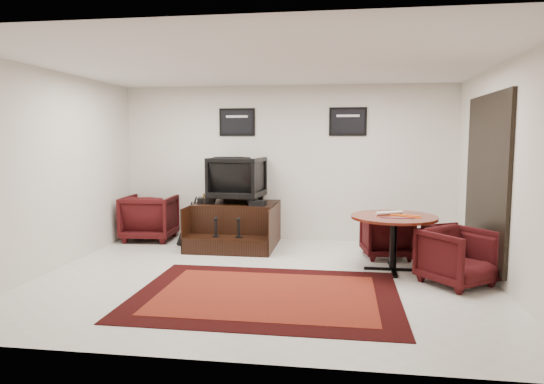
{
  "coord_description": "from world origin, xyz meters",
  "views": [
    {
      "loc": [
        1.03,
        -6.25,
        1.85
      ],
      "look_at": [
        -0.02,
        0.9,
        1.05
      ],
      "focal_mm": 32.0,
      "sensor_mm": 36.0,
      "label": 1
    }
  ],
  "objects": [
    {
      "name": "ground",
      "position": [
        0.0,
        0.0,
        0.0
      ],
      "size": [
        6.0,
        6.0,
        0.0
      ],
      "primitive_type": "plane",
      "color": "silver",
      "rests_on": "ground"
    },
    {
      "name": "room_shell",
      "position": [
        0.41,
        0.12,
        1.79
      ],
      "size": [
        6.02,
        5.02,
        2.81
      ],
      "color": "beige",
      "rests_on": "ground"
    },
    {
      "name": "area_rug",
      "position": [
        0.15,
        -0.74,
        0.01
      ],
      "size": [
        3.12,
        2.34,
        0.01
      ],
      "color": "black",
      "rests_on": "ground"
    },
    {
      "name": "shine_podium",
      "position": [
        -0.81,
        1.9,
        0.34
      ],
      "size": [
        1.43,
        1.47,
        0.73
      ],
      "color": "black",
      "rests_on": "ground"
    },
    {
      "name": "shine_chair",
      "position": [
        -0.81,
        2.05,
        1.18
      ],
      "size": [
        0.94,
        0.89,
        0.9
      ],
      "primitive_type": "imported",
      "rotation": [
        0.0,
        0.0,
        3.05
      ],
      "color": "black",
      "rests_on": "shine_podium"
    },
    {
      "name": "shoes_pair",
      "position": [
        -1.36,
        1.83,
        0.78
      ],
      "size": [
        0.27,
        0.3,
        0.1
      ],
      "color": "black",
      "rests_on": "shine_podium"
    },
    {
      "name": "polish_kit",
      "position": [
        -0.37,
        1.64,
        0.78
      ],
      "size": [
        0.27,
        0.19,
        0.09
      ],
      "primitive_type": "cube",
      "rotation": [
        0.0,
        0.0,
        -0.05
      ],
      "color": "black",
      "rests_on": "shine_podium"
    },
    {
      "name": "umbrella_black",
      "position": [
        -1.64,
        1.68,
        0.4
      ],
      "size": [
        0.3,
        0.11,
        0.81
      ],
      "primitive_type": null,
      "color": "black",
      "rests_on": "ground"
    },
    {
      "name": "umbrella_hooked",
      "position": [
        -1.66,
        1.96,
        0.43
      ],
      "size": [
        0.32,
        0.12,
        0.86
      ],
      "primitive_type": null,
      "color": "black",
      "rests_on": "ground"
    },
    {
      "name": "armchair_side",
      "position": [
        -2.46,
        2.09,
        0.46
      ],
      "size": [
        0.93,
        0.88,
        0.91
      ],
      "primitive_type": "imported",
      "rotation": [
        0.0,
        0.0,
        3.2
      ],
      "color": "black",
      "rests_on": "ground"
    },
    {
      "name": "meeting_table",
      "position": [
        1.74,
        0.59,
        0.69
      ],
      "size": [
        1.19,
        1.19,
        0.78
      ],
      "color": "#4C120A",
      "rests_on": "ground"
    },
    {
      "name": "table_chair_back",
      "position": [
        1.72,
        1.38,
        0.37
      ],
      "size": [
        0.82,
        0.78,
        0.74
      ],
      "primitive_type": "imported",
      "rotation": [
        0.0,
        0.0,
        3.29
      ],
      "color": "black",
      "rests_on": "ground"
    },
    {
      "name": "table_chair_window",
      "position": [
        2.62,
        0.89,
        0.34
      ],
      "size": [
        0.85,
        0.87,
        0.67
      ],
      "primitive_type": "imported",
      "rotation": [
        0.0,
        0.0,
        2.07
      ],
      "color": "black",
      "rests_on": "ground"
    },
    {
      "name": "table_chair_corner",
      "position": [
        2.48,
        0.02,
        0.4
      ],
      "size": [
        1.05,
        1.04,
        0.79
      ],
      "primitive_type": "imported",
      "rotation": [
        0.0,
        0.0,
        0.66
      ],
      "color": "black",
      "rests_on": "ground"
    },
    {
      "name": "paper_roll",
      "position": [
        1.69,
        0.69,
        0.8
      ],
      "size": [
        0.39,
        0.24,
        0.05
      ],
      "primitive_type": "cylinder",
      "rotation": [
        0.0,
        1.57,
        0.49
      ],
      "color": "silver",
      "rests_on": "meeting_table"
    },
    {
      "name": "table_clutter",
      "position": [
        1.86,
        0.55,
        0.78
      ],
      "size": [
        0.56,
        0.38,
        0.01
      ],
      "color": "orange",
      "rests_on": "meeting_table"
    }
  ]
}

